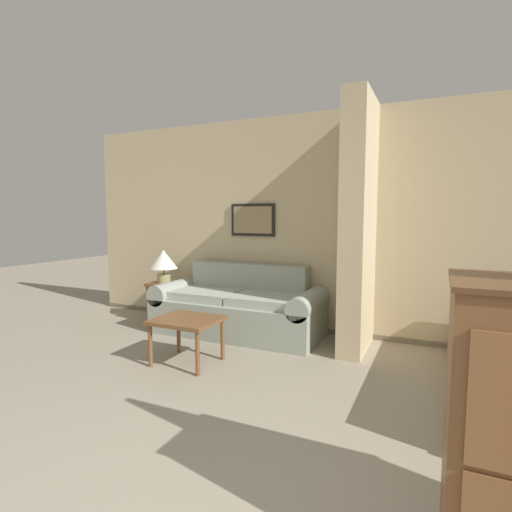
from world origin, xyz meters
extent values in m
cube|color=#CCB78E|center=(0.00, 3.61, 1.30)|extent=(7.70, 0.12, 2.60)
cube|color=#70644E|center=(0.00, 3.54, 0.03)|extent=(7.70, 0.02, 0.06)
cube|color=black|center=(-1.38, 3.54, 1.35)|extent=(0.60, 0.02, 0.41)
cube|color=#9E845B|center=(-1.38, 3.52, 1.35)|extent=(0.53, 0.01, 0.34)
cube|color=#CCB78E|center=(0.01, 3.14, 1.30)|extent=(0.24, 0.83, 2.60)
cube|color=#99A393|center=(-1.38, 3.09, 0.20)|extent=(1.53, 0.84, 0.40)
cube|color=#99A393|center=(-1.38, 3.41, 0.61)|extent=(1.53, 0.20, 0.40)
cube|color=#99A393|center=(-2.26, 3.09, 0.20)|extent=(0.23, 0.84, 0.40)
cylinder|color=#99A393|center=(-2.26, 3.09, 0.45)|extent=(0.25, 0.84, 0.25)
cube|color=#99A393|center=(-0.50, 3.09, 0.20)|extent=(0.23, 0.84, 0.40)
cylinder|color=#99A393|center=(-0.50, 3.09, 0.45)|extent=(0.25, 0.84, 0.25)
cube|color=#AAB5A4|center=(-1.76, 3.04, 0.45)|extent=(0.75, 0.60, 0.10)
cube|color=#AAB5A4|center=(-0.99, 3.04, 0.45)|extent=(0.75, 0.60, 0.10)
cube|color=brown|center=(-1.37, 2.05, 0.42)|extent=(0.60, 0.52, 0.04)
cylinder|color=brown|center=(-1.63, 1.83, 0.20)|extent=(0.04, 0.04, 0.40)
cylinder|color=brown|center=(-1.11, 1.83, 0.20)|extent=(0.04, 0.04, 0.40)
cylinder|color=brown|center=(-1.63, 2.27, 0.20)|extent=(0.04, 0.04, 0.40)
cylinder|color=brown|center=(-1.11, 2.27, 0.20)|extent=(0.04, 0.04, 0.40)
cube|color=brown|center=(-2.48, 3.15, 0.51)|extent=(0.36, 0.36, 0.04)
cylinder|color=brown|center=(-2.64, 3.00, 0.25)|extent=(0.04, 0.04, 0.49)
cylinder|color=brown|center=(-2.33, 3.00, 0.25)|extent=(0.04, 0.04, 0.49)
cylinder|color=brown|center=(-2.64, 3.30, 0.25)|extent=(0.04, 0.04, 0.49)
cylinder|color=brown|center=(-2.33, 3.30, 0.25)|extent=(0.04, 0.04, 0.49)
cylinder|color=tan|center=(-2.48, 3.15, 0.59)|extent=(0.17, 0.17, 0.12)
cylinder|color=tan|center=(-2.48, 3.15, 0.68)|extent=(0.02, 0.02, 0.07)
cone|color=white|center=(-2.48, 3.15, 0.84)|extent=(0.36, 0.36, 0.24)
camera|label=1|loc=(0.77, -1.03, 1.40)|focal=28.00mm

